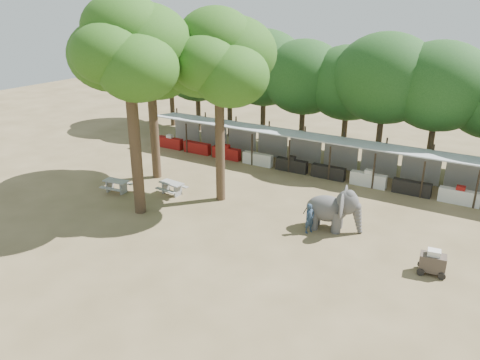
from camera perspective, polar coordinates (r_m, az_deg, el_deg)
The scene contains 11 objects.
ground at distance 23.27m, azimuth -4.30°, elevation -8.87°, with size 100.00×100.00×0.00m, color brown.
vendor_stalls at distance 34.05m, azimuth 9.17°, elevation 2.97°, with size 28.00×2.99×2.80m.
yard_tree_left at distance 31.72m, azimuth -10.96°, elevation 14.54°, with size 7.10×6.90×11.02m.
yard_tree_center at distance 25.94m, azimuth -13.51°, elevation 15.24°, with size 7.10×6.90×12.04m.
yard_tree_back at distance 27.23m, azimuth -2.64°, elevation 14.61°, with size 7.10×6.90×11.36m.
backdrop_trees at distance 37.77m, azimuth 12.60°, elevation 11.29°, with size 46.46×5.95×8.33m.
elephant at distance 25.48m, azimuth 11.35°, elevation -3.47°, with size 3.19×2.38×2.38m.
handler at distance 25.06m, azimuth 8.49°, elevation -4.64°, with size 0.59×0.39×1.64m, color #26384C.
picnic_table_near at distance 31.08m, azimuth -14.84°, elevation -0.53°, with size 1.78×1.64×0.81m.
picnic_table_far at distance 30.06m, azimuth -8.32°, elevation -0.79°, with size 1.71×1.57×0.79m.
cart_front at distance 23.02m, azimuth 22.43°, elevation -9.23°, with size 1.33×0.98×1.20m.
Camera 1 is at (11.86, -16.35, 11.57)m, focal length 35.00 mm.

